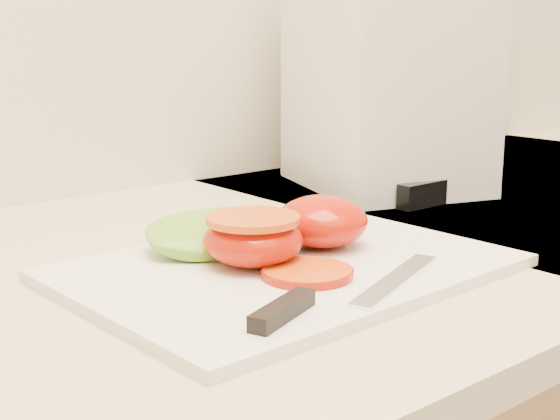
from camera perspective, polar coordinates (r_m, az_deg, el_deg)
cutting_board at (r=0.68m, az=0.54°, el=-4.25°), size 0.38×0.28×0.01m
tomato_half_dome at (r=0.72m, az=3.06°, el=-0.82°), size 0.09×0.09×0.05m
tomato_half_cut at (r=0.67m, az=-1.98°, el=-2.06°), size 0.09×0.09×0.04m
tomato_slice_0 at (r=0.64m, az=2.00°, el=-4.60°), size 0.07×0.07×0.01m
lettuce_leaf_0 at (r=0.72m, az=-4.47°, el=-1.72°), size 0.15×0.10×0.03m
knife at (r=0.58m, az=3.74°, el=-6.39°), size 0.23×0.07×0.01m
appliance at (r=1.05m, az=7.75°, el=9.81°), size 0.27×0.30×0.30m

